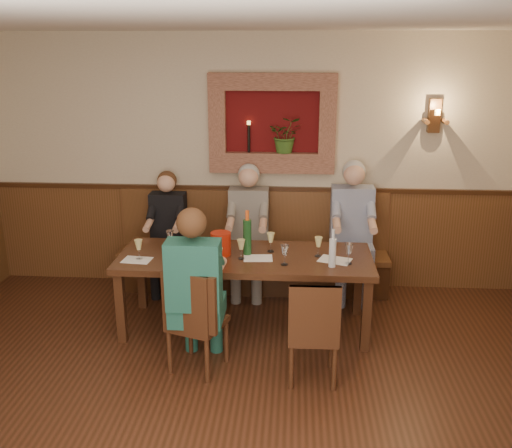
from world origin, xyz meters
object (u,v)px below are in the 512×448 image
at_px(dining_table, 245,263).
at_px(chair_near_left, 197,340).
at_px(bench, 253,261).
at_px(person_bench_right, 351,242).
at_px(person_bench_mid, 248,241).
at_px(water_bottle, 333,252).
at_px(wine_bottle_green_b, 189,236).
at_px(spittoon_bucket, 221,244).
at_px(person_chair_front, 197,304).
at_px(chair_near_right, 312,351).
at_px(wine_bottle_green_a, 247,236).
at_px(person_bench_left, 168,243).

height_order(dining_table, chair_near_left, chair_near_left).
distance_m(bench, person_bench_right, 1.12).
distance_m(dining_table, chair_near_left, 0.95).
height_order(person_bench_mid, water_bottle, person_bench_mid).
relative_size(person_bench_right, wine_bottle_green_b, 3.65).
bearing_deg(spittoon_bucket, water_bottle, -12.84).
bearing_deg(person_bench_mid, dining_table, -87.28).
distance_m(wine_bottle_green_b, water_bottle, 1.38).
xyz_separation_m(chair_near_left, water_bottle, (1.15, 0.56, 0.62)).
relative_size(bench, water_bottle, 8.52).
height_order(chair_near_left, person_chair_front, person_chair_front).
relative_size(dining_table, water_bottle, 6.81).
height_order(chair_near_left, chair_near_right, chair_near_left).
distance_m(chair_near_right, person_bench_right, 1.81).
distance_m(chair_near_right, person_chair_front, 1.03).
bearing_deg(spittoon_bucket, person_bench_mid, 76.94).
bearing_deg(wine_bottle_green_a, spittoon_bucket, -173.83).
height_order(dining_table, person_bench_right, person_bench_right).
height_order(person_chair_front, spittoon_bucket, person_chair_front).
bearing_deg(dining_table, person_bench_left, 138.08).
distance_m(spittoon_bucket, wine_bottle_green_b, 0.32).
xyz_separation_m(dining_table, person_bench_left, (-0.94, 0.84, -0.12)).
bearing_deg(person_bench_right, wine_bottle_green_a, -143.05).
bearing_deg(water_bottle, chair_near_right, -105.24).
bearing_deg(bench, chair_near_left, -101.21).
bearing_deg(wine_bottle_green_b, bench, 58.86).
distance_m(person_bench_left, spittoon_bucket, 1.13).
distance_m(chair_near_left, person_bench_mid, 1.68).
bearing_deg(dining_table, wine_bottle_green_b, 175.10).
bearing_deg(dining_table, wine_bottle_green_a, 63.63).
bearing_deg(person_bench_mid, water_bottle, -51.51).
bearing_deg(person_bench_right, spittoon_bucket, -147.81).
relative_size(person_bench_left, wine_bottle_green_b, 3.30).
height_order(person_bench_left, person_chair_front, person_chair_front).
relative_size(person_bench_left, spittoon_bucket, 6.15).
bearing_deg(chair_near_left, spittoon_bucket, 101.41).
bearing_deg(dining_table, person_bench_right, 37.72).
distance_m(spittoon_bucket, water_bottle, 1.06).
xyz_separation_m(person_bench_mid, person_bench_right, (1.12, -0.00, 0.03)).
xyz_separation_m(person_bench_left, wine_bottle_green_b, (0.39, -0.79, 0.36)).
relative_size(chair_near_right, person_bench_left, 0.67).
bearing_deg(dining_table, person_bench_mid, 92.72).
bearing_deg(wine_bottle_green_b, person_chair_front, -75.96).
xyz_separation_m(person_bench_left, person_chair_front, (0.60, -1.62, 0.05)).
height_order(bench, chair_near_right, bench).
distance_m(chair_near_right, person_bench_mid, 1.87).
bearing_deg(person_bench_right, dining_table, -142.28).
distance_m(person_chair_front, wine_bottle_green_a, 0.94).
distance_m(chair_near_left, wine_bottle_green_a, 1.11).
bearing_deg(person_bench_right, chair_near_left, -131.26).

